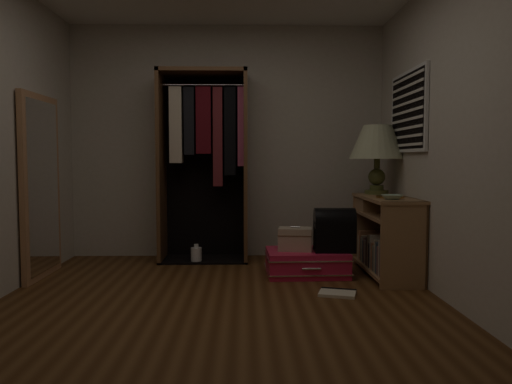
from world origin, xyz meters
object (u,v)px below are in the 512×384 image
at_px(black_bag, 334,229).
at_px(floor_mirror, 41,187).
at_px(console_bookshelf, 385,234).
at_px(train_case, 295,239).
at_px(table_lamp, 377,144).
at_px(white_jug, 196,255).
at_px(open_wardrobe, 206,149).
at_px(pink_suitcase, 307,262).

bearing_deg(black_bag, floor_mirror, -178.54).
xyz_separation_m(console_bookshelf, train_case, (-0.86, -0.01, -0.05)).
bearing_deg(black_bag, table_lamp, 41.08).
bearing_deg(white_jug, console_bookshelf, -16.83).
xyz_separation_m(table_lamp, white_jug, (-1.86, 0.23, -1.18)).
bearing_deg(train_case, black_bag, -0.48).
distance_m(console_bookshelf, open_wardrobe, 2.08).
xyz_separation_m(pink_suitcase, white_jug, (-1.11, 0.57, -0.03)).
bearing_deg(floor_mirror, train_case, 0.59).
bearing_deg(white_jug, floor_mirror, -156.49).
bearing_deg(pink_suitcase, console_bookshelf, -0.84).
distance_m(train_case, table_lamp, 1.31).
distance_m(train_case, black_bag, 0.38).
bearing_deg(open_wardrobe, table_lamp, -12.83).
xyz_separation_m(open_wardrobe, pink_suitcase, (1.01, -0.75, -1.10)).
relative_size(open_wardrobe, pink_suitcase, 2.59).
distance_m(pink_suitcase, black_bag, 0.42).
bearing_deg(open_wardrobe, console_bookshelf, -22.65).
distance_m(floor_mirror, train_case, 2.43).
distance_m(console_bookshelf, floor_mirror, 3.27).
relative_size(console_bookshelf, train_case, 3.20).
relative_size(pink_suitcase, white_jug, 3.92).
bearing_deg(train_case, white_jug, 158.72).
xyz_separation_m(train_case, table_lamp, (0.86, 0.35, 0.91)).
bearing_deg(black_bag, train_case, 173.01).
relative_size(open_wardrobe, train_case, 5.87).
distance_m(open_wardrobe, white_jug, 1.15).
xyz_separation_m(console_bookshelf, open_wardrobe, (-1.76, 0.74, 0.83)).
xyz_separation_m(console_bookshelf, pink_suitcase, (-0.75, -0.01, -0.27)).
xyz_separation_m(floor_mirror, train_case, (2.38, 0.02, -0.50)).
xyz_separation_m(open_wardrobe, table_lamp, (1.76, -0.40, 0.04)).
xyz_separation_m(open_wardrobe, floor_mirror, (-1.48, -0.77, -0.37)).
bearing_deg(console_bookshelf, pink_suitcase, -179.11).
relative_size(train_case, white_jug, 1.73).
distance_m(table_lamp, white_jug, 2.21).
xyz_separation_m(console_bookshelf, black_bag, (-0.50, -0.07, 0.06)).
height_order(black_bag, table_lamp, table_lamp).
xyz_separation_m(console_bookshelf, floor_mirror, (-3.24, -0.04, 0.46)).
xyz_separation_m(console_bookshelf, table_lamp, (0.00, 0.33, 0.87)).
bearing_deg(table_lamp, white_jug, 172.98).
height_order(train_case, black_bag, black_bag).
bearing_deg(table_lamp, floor_mirror, -173.48).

